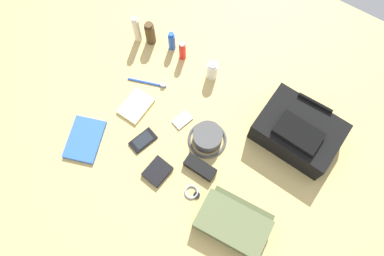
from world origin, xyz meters
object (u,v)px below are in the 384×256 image
object	(u,v)px
toiletry_pouch	(233,224)
toothbrush	(149,83)
notepad	(136,106)
paperback_novel	(85,139)
bucket_hat	(208,137)
sunscreen_spray	(182,51)
lotion_bottle	(137,29)
backpack	(298,131)
deodorant_spray	(172,41)
cologne_bottle	(150,33)
wallet	(157,171)
wristwatch	(192,192)
sunglasses_case	(200,167)
toothpaste_tube	(212,70)
media_player	(182,120)
cell_phone	(143,140)

from	to	relation	value
toiletry_pouch	toothbrush	xyz separation A→B (m)	(-0.66, 0.36, -0.04)
notepad	paperback_novel	bearing A→B (deg)	-108.82
bucket_hat	sunscreen_spray	bearing A→B (deg)	137.11
lotion_bottle	toothbrush	bearing A→B (deg)	-44.02
backpack	notepad	size ratio (longest dim) A/B	2.41
deodorant_spray	sunscreen_spray	distance (m)	0.07
backpack	cologne_bottle	distance (m)	0.83
toothbrush	wallet	size ratio (longest dim) A/B	1.64
notepad	wristwatch	bearing A→B (deg)	-22.40
lotion_bottle	sunglasses_case	xyz separation A→B (m)	(0.60, -0.40, -0.06)
backpack	notepad	bearing A→B (deg)	-159.62
toothpaste_tube	media_player	size ratio (longest dim) A/B	1.20
wristwatch	toothbrush	bearing A→B (deg)	143.41
media_player	sunglasses_case	distance (m)	0.24
deodorant_spray	media_player	size ratio (longest dim) A/B	1.24
toiletry_pouch	bucket_hat	world-z (taller)	toiletry_pouch
deodorant_spray	wristwatch	distance (m)	0.72
toothpaste_tube	cell_phone	size ratio (longest dim) A/B	0.87
cell_phone	wallet	size ratio (longest dim) A/B	1.20
toiletry_pouch	sunscreen_spray	world-z (taller)	sunscreen_spray
wristwatch	lotion_bottle	bearing A→B (deg)	141.09
wristwatch	toiletry_pouch	bearing A→B (deg)	-7.02
toiletry_pouch	wristwatch	bearing A→B (deg)	172.98
media_player	notepad	distance (m)	0.23
cell_phone	wallet	world-z (taller)	wallet
cologne_bottle	toothbrush	bearing A→B (deg)	-58.51
deodorant_spray	cologne_bottle	bearing A→B (deg)	-168.34
toothbrush	notepad	size ratio (longest dim) A/B	1.20
bucket_hat	deodorant_spray	bearing A→B (deg)	141.17
paperback_novel	wallet	bearing A→B (deg)	7.94
bucket_hat	notepad	xyz separation A→B (m)	(-0.36, -0.04, -0.03)
lotion_bottle	sunglasses_case	world-z (taller)	lotion_bottle
toiletry_pouch	notepad	xyz separation A→B (m)	(-0.64, 0.23, -0.03)
deodorant_spray	paperback_novel	bearing A→B (deg)	-96.58
notepad	sunscreen_spray	bearing A→B (deg)	85.37
backpack	wallet	bearing A→B (deg)	-133.07
cell_phone	wristwatch	size ratio (longest dim) A/B	1.86
bucket_hat	cell_phone	distance (m)	0.29
bucket_hat	cologne_bottle	distance (m)	0.58
cell_phone	sunglasses_case	world-z (taller)	sunglasses_case
deodorant_spray	paperback_novel	distance (m)	0.61
deodorant_spray	toothpaste_tube	distance (m)	0.25
lotion_bottle	toothbrush	world-z (taller)	lotion_bottle
toothbrush	notepad	distance (m)	0.13
bucket_hat	notepad	world-z (taller)	bucket_hat
sunglasses_case	bucket_hat	bearing A→B (deg)	109.38
sunscreen_spray	toiletry_pouch	bearing A→B (deg)	-43.12
toiletry_pouch	sunscreen_spray	bearing A→B (deg)	136.88
cell_phone	sunscreen_spray	bearing A→B (deg)	99.95
wallet	notepad	bearing A→B (deg)	148.40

